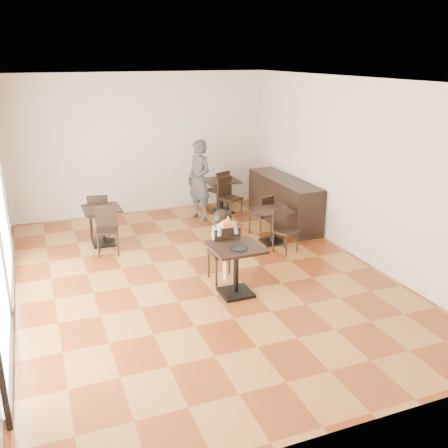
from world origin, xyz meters
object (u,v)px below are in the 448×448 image
chair_back_b (230,199)px  cafe_table_back (222,196)px  cafe_table_left (103,226)px  chair_left_b (107,231)px  adult_patron (199,180)px  child_chair (223,253)px  chair_back_a (217,190)px  child (223,246)px  child_table (236,270)px  chair_mid_a (261,215)px  chair_mid_b (286,231)px  cafe_table_mid (272,226)px  chair_left_a (99,214)px

chair_back_b → cafe_table_back: bearing=67.5°
cafe_table_left → chair_left_b: size_ratio=0.83×
chair_left_b → chair_back_b: size_ratio=0.95×
adult_patron → chair_back_b: adult_patron is taller
child_chair → chair_back_b: size_ratio=1.02×
chair_back_a → cafe_table_left: bearing=3.1°
chair_back_b → child: bearing=-136.7°
child_table → adult_patron: 3.88m
child_table → adult_patron: adult_patron is taller
chair_mid_a → adult_patron: bearing=-80.5°
chair_mid_b → child_chair: bearing=-176.7°
chair_mid_b → chair_left_b: size_ratio=0.93×
cafe_table_mid → adult_patron: bearing=113.3°
cafe_table_mid → cafe_table_back: cafe_table_back is taller
cafe_table_back → chair_mid_a: bearing=-83.4°
child → chair_back_a: 4.04m
chair_left_a → chair_back_b: chair_back_b is taller
child → cafe_table_mid: size_ratio=1.74×
cafe_table_back → child_table: bearing=-108.2°
cafe_table_left → cafe_table_back: bearing=21.1°
chair_mid_b → chair_left_a: size_ratio=0.93×
child_chair → chair_left_a: (-1.58, 2.96, -0.03)m
cafe_table_back → chair_back_a: chair_back_a is taller
chair_left_a → chair_left_b: same height
chair_mid_a → chair_back_a: chair_back_a is taller
adult_patron → chair_mid_a: (0.85, -1.43, -0.48)m
adult_patron → cafe_table_mid: size_ratio=2.57×
cafe_table_back → cafe_table_mid: bearing=-85.0°
child_table → cafe_table_back: child_table is taller
child_chair → chair_mid_a: child_chair is taller
adult_patron → chair_mid_a: bearing=8.3°
child_table → chair_back_a: bearing=72.9°
adult_patron → chair_left_a: bearing=-105.5°
child_chair → chair_left_b: bearing=-49.5°
chair_left_a → chair_back_b: 2.93m
child_chair → chair_back_a: size_ratio=1.02×
adult_patron → chair_back_a: size_ratio=1.90×
cafe_table_mid → child: bearing=-140.8°
cafe_table_back → chair_back_a: bearing=90.0°
chair_mid_b → chair_left_b: chair_left_b is taller
cafe_table_back → chair_left_b: (-2.93, -1.68, 0.06)m
child_table → chair_mid_b: 1.99m
chair_mid_a → chair_left_b: 3.13m
chair_mid_b → adult_patron: bearing=87.3°
chair_left_a → chair_left_b: bearing=98.8°
cafe_table_left → chair_left_a: chair_left_a is taller
cafe_table_mid → chair_back_b: chair_back_b is taller
child_table → chair_left_b: size_ratio=0.89×
cafe_table_back → chair_back_b: (0.00, -0.55, 0.08)m
chair_mid_b → cafe_table_back: bearing=72.7°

